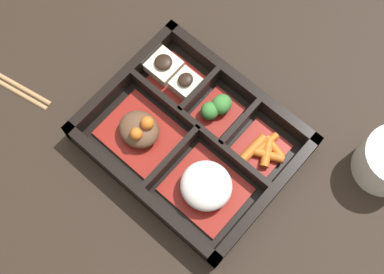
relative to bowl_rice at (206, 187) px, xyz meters
name	(u,v)px	position (x,y,z in m)	size (l,w,h in m)	color
ground_plane	(192,143)	(0.06, -0.04, -0.03)	(3.00, 3.00, 0.00)	black
bento_base	(192,142)	(0.06, -0.04, -0.02)	(0.28, 0.22, 0.01)	black
bento_rim	(194,136)	(0.06, -0.04, -0.01)	(0.28, 0.22, 0.04)	black
bowl_rice	(206,187)	(0.00, 0.00, 0.00)	(0.10, 0.09, 0.04)	maroon
bowl_stew	(140,131)	(0.12, 0.00, 0.00)	(0.10, 0.09, 0.05)	maroon
bowl_carrots	(263,149)	(-0.02, -0.09, -0.01)	(0.07, 0.07, 0.02)	maroon
bowl_greens	(217,107)	(0.06, -0.10, 0.00)	(0.05, 0.06, 0.03)	maroon
bowl_tofu	(174,74)	(0.15, -0.10, -0.01)	(0.08, 0.06, 0.03)	maroon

